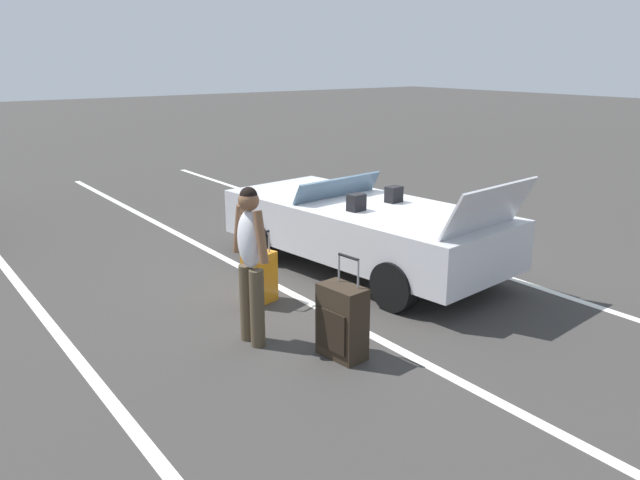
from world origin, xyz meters
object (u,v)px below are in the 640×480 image
(suitcase_medium_bright, at_px, (260,278))
(convertible_car, at_px, (353,226))
(suitcase_large_black, at_px, (342,322))
(traveler_person, at_px, (250,257))

(suitcase_medium_bright, bearing_deg, convertible_car, -93.11)
(convertible_car, distance_m, suitcase_large_black, 2.85)
(suitcase_medium_bright, bearing_deg, traveler_person, 129.04)
(suitcase_large_black, distance_m, suitcase_medium_bright, 1.72)
(convertible_car, xyz_separation_m, suitcase_medium_bright, (-0.41, 1.78, -0.28))
(suitcase_large_black, relative_size, suitcase_medium_bright, 1.15)
(suitcase_large_black, height_order, suitcase_medium_bright, suitcase_large_black)
(convertible_car, relative_size, suitcase_large_black, 4.20)
(convertible_car, height_order, suitcase_medium_bright, convertible_car)
(suitcase_medium_bright, height_order, traveler_person, traveler_person)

